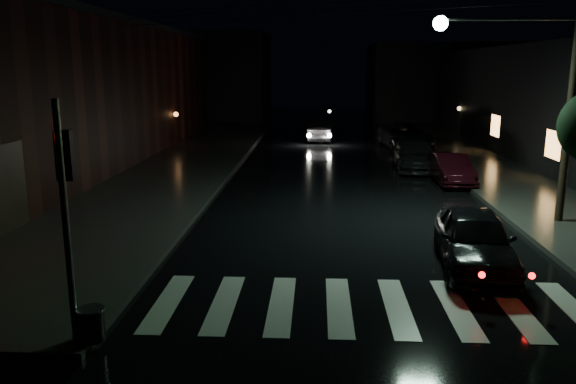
# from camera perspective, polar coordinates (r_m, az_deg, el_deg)

# --- Properties ---
(ground) EXTENTS (120.00, 120.00, 0.00)m
(ground) POSITION_cam_1_polar(r_m,az_deg,el_deg) (11.61, -6.91, -12.17)
(ground) COLOR black
(ground) RESTS_ON ground
(sidewalk_left) EXTENTS (6.00, 44.00, 0.15)m
(sidewalk_left) POSITION_cam_1_polar(r_m,az_deg,el_deg) (25.78, -12.63, 1.61)
(sidewalk_left) COLOR #282826
(sidewalk_left) RESTS_ON ground
(sidewalk_right) EXTENTS (4.00, 44.00, 0.15)m
(sidewalk_right) POSITION_cam_1_polar(r_m,az_deg,el_deg) (26.13, 20.96, 1.22)
(sidewalk_right) COLOR #282826
(sidewalk_right) RESTS_ON ground
(building_left) EXTENTS (10.00, 36.00, 7.00)m
(building_left) POSITION_cam_1_polar(r_m,az_deg,el_deg) (29.85, -25.12, 8.82)
(building_left) COLOR black
(building_left) RESTS_ON ground
(building_far_left) EXTENTS (14.00, 10.00, 8.00)m
(building_far_left) POSITION_cam_1_polar(r_m,az_deg,el_deg) (56.65, -9.36, 11.55)
(building_far_left) COLOR black
(building_far_left) RESTS_ON ground
(building_far_right) EXTENTS (14.00, 10.00, 7.00)m
(building_far_right) POSITION_cam_1_polar(r_m,az_deg,el_deg) (56.70, 15.56, 10.76)
(building_far_right) COLOR black
(building_far_right) RESTS_ON ground
(crosswalk) EXTENTS (9.00, 3.00, 0.01)m
(crosswalk) POSITION_cam_1_polar(r_m,az_deg,el_deg) (11.95, 8.12, -11.42)
(crosswalk) COLOR beige
(crosswalk) RESTS_ON ground
(signal_pole_corner) EXTENTS (0.68, 0.61, 4.20)m
(signal_pole_corner) POSITION_cam_1_polar(r_m,az_deg,el_deg) (10.33, -20.43, -6.86)
(signal_pole_corner) COLOR slate
(signal_pole_corner) RESTS_ON ground
(utility_pole) EXTENTS (4.92, 0.44, 8.00)m
(utility_pole) POSITION_cam_1_polar(r_m,az_deg,el_deg) (18.71, 25.15, 10.67)
(utility_pole) COLOR black
(utility_pole) RESTS_ON ground
(parked_car_a) EXTENTS (2.14, 4.39, 1.44)m
(parked_car_a) POSITION_cam_1_polar(r_m,az_deg,el_deg) (14.53, 18.44, -4.57)
(parked_car_a) COLOR black
(parked_car_a) RESTS_ON ground
(parked_car_b) EXTENTS (1.35, 3.86, 1.27)m
(parked_car_b) POSITION_cam_1_polar(r_m,az_deg,el_deg) (24.80, 16.21, 2.30)
(parked_car_b) COLOR black
(parked_car_b) RESTS_ON ground
(parked_car_c) EXTENTS (2.19, 4.94, 1.41)m
(parked_car_c) POSITION_cam_1_polar(r_m,az_deg,el_deg) (27.92, 12.72, 3.74)
(parked_car_c) COLOR black
(parked_car_c) RESTS_ON ground
(parked_car_d) EXTENTS (3.11, 5.69, 1.51)m
(parked_car_d) POSITION_cam_1_polar(r_m,az_deg,el_deg) (35.09, 11.81, 5.62)
(parked_car_d) COLOR black
(parked_car_d) RESTS_ON ground
(oncoming_car) EXTENTS (1.75, 4.37, 1.41)m
(oncoming_car) POSITION_cam_1_polar(r_m,az_deg,el_deg) (37.88, 2.98, 6.28)
(oncoming_car) COLOR black
(oncoming_car) RESTS_ON ground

